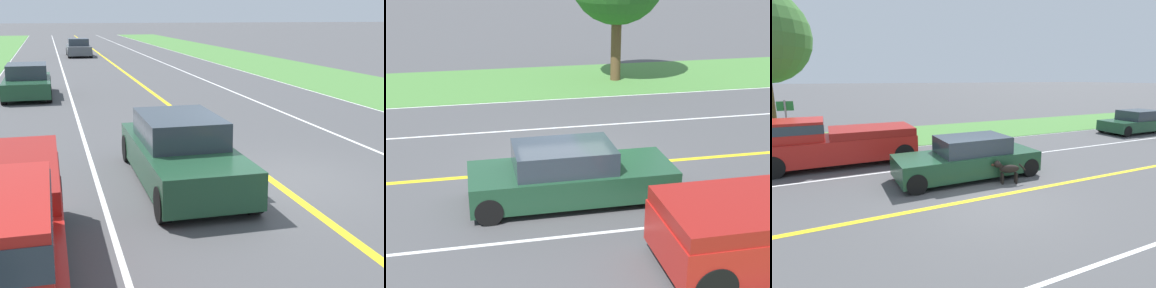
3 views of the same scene
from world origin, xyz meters
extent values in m
plane|color=#4C4C4F|center=(0.00, 0.00, 0.00)|extent=(400.00, 400.00, 0.00)
cube|color=yellow|center=(0.00, 0.00, 0.00)|extent=(0.18, 160.00, 0.01)
cube|color=white|center=(3.50, 0.00, 0.00)|extent=(0.10, 160.00, 0.01)
cube|color=#1E472D|center=(1.84, -0.29, 0.50)|extent=(1.76, 4.72, 0.66)
cube|color=#2D3842|center=(1.84, -0.48, 1.10)|extent=(1.51, 2.26, 0.54)
cylinder|color=black|center=(2.64, 1.67, 0.31)|extent=(0.22, 0.61, 0.61)
cylinder|color=black|center=(2.64, -2.25, 0.31)|extent=(0.22, 0.61, 0.61)
cylinder|color=black|center=(1.05, 1.67, 0.31)|extent=(0.22, 0.61, 0.61)
cylinder|color=black|center=(1.05, -2.25, 0.31)|extent=(0.22, 0.61, 0.61)
ellipsoid|color=black|center=(0.73, -1.22, 0.48)|extent=(0.38, 0.67, 0.26)
cylinder|color=black|center=(0.86, -1.03, 0.17)|extent=(0.07, 0.07, 0.35)
cylinder|color=black|center=(0.73, -1.45, 0.17)|extent=(0.07, 0.07, 0.35)
cylinder|color=black|center=(0.72, -0.99, 0.17)|extent=(0.07, 0.07, 0.35)
cylinder|color=black|center=(0.59, -1.41, 0.17)|extent=(0.07, 0.07, 0.35)
cylinder|color=black|center=(0.81, -0.96, 0.58)|extent=(0.18, 0.20, 0.17)
sphere|color=black|center=(0.84, -0.85, 0.64)|extent=(0.27, 0.27, 0.22)
ellipsoid|color=#331E14|center=(0.88, -0.71, 0.62)|extent=(0.12, 0.13, 0.08)
cone|color=black|center=(0.89, -0.88, 0.72)|extent=(0.09, 0.09, 0.10)
cone|color=black|center=(0.78, -0.85, 0.72)|extent=(0.09, 0.09, 0.10)
cylinder|color=black|center=(0.61, -1.62, 0.51)|extent=(0.12, 0.24, 0.24)
cylinder|color=black|center=(4.34, 1.21, 0.39)|extent=(0.22, 0.77, 0.77)
cube|color=#1E472D|center=(5.19, -13.24, 0.48)|extent=(1.84, 4.50, 0.60)
cube|color=#2D3842|center=(5.19, -13.42, 1.06)|extent=(1.58, 2.16, 0.57)
cylinder|color=black|center=(6.02, -11.40, 0.32)|extent=(0.22, 0.63, 0.63)
cylinder|color=black|center=(6.02, -15.08, 0.32)|extent=(0.22, 0.63, 0.63)
cylinder|color=black|center=(4.36, -11.40, 0.32)|extent=(0.22, 0.63, 0.63)
cylinder|color=black|center=(4.36, -15.08, 0.32)|extent=(0.22, 0.63, 0.63)
cube|color=#51565B|center=(1.87, -34.83, 0.51)|extent=(1.83, 4.30, 0.69)
cube|color=#2D3842|center=(1.87, -35.01, 1.14)|extent=(1.57, 2.06, 0.56)
cylinder|color=black|center=(2.70, -33.08, 0.30)|extent=(0.22, 0.61, 0.61)
cylinder|color=black|center=(2.70, -36.59, 0.30)|extent=(0.22, 0.61, 0.61)
cylinder|color=black|center=(1.05, -33.08, 0.30)|extent=(0.22, 0.61, 0.61)
cylinder|color=black|center=(1.05, -36.59, 0.30)|extent=(0.22, 0.61, 0.61)
camera|label=1|loc=(4.32, 9.78, 3.34)|focal=50.00mm
camera|label=2|loc=(12.98, -2.49, 5.57)|focal=50.00mm
camera|label=3|loc=(-6.78, 3.81, 3.24)|focal=28.00mm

